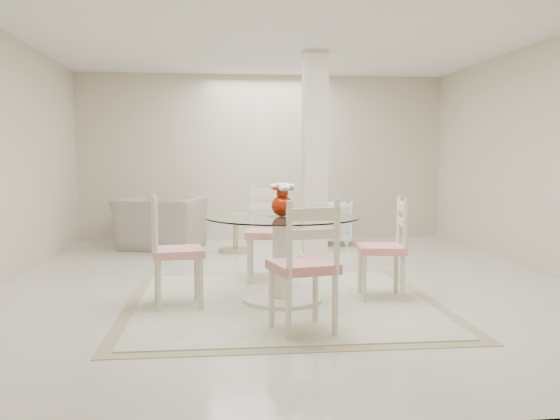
{
  "coord_description": "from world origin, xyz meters",
  "views": [
    {
      "loc": [
        -0.75,
        -6.29,
        1.34
      ],
      "look_at": [
        -0.16,
        -0.71,
        0.85
      ],
      "focal_mm": 38.0,
      "sensor_mm": 36.0,
      "label": 1
    }
  ],
  "objects": [
    {
      "name": "recliner_taupe",
      "position": [
        -1.6,
        2.59,
        0.38
      ],
      "size": [
        1.4,
        1.3,
        0.76
      ],
      "primitive_type": "imported",
      "rotation": [
        0.0,
        0.0,
        2.86
      ],
      "color": "gray",
      "rests_on": "ground"
    },
    {
      "name": "dining_chair_east",
      "position": [
        0.86,
        -0.86,
        0.57
      ],
      "size": [
        0.48,
        0.48,
        1.08
      ],
      "rotation": [
        0.0,
        0.0,
        -1.7
      ],
      "color": "beige",
      "rests_on": "ground"
    },
    {
      "name": "room_shell",
      "position": [
        0.0,
        0.0,
        1.86
      ],
      "size": [
        6.02,
        7.02,
        2.71
      ],
      "color": "beige",
      "rests_on": "ground"
    },
    {
      "name": "dining_chair_north",
      "position": [
        -0.21,
        0.11,
        0.62
      ],
      "size": [
        0.52,
        0.52,
        1.17
      ],
      "rotation": [
        0.0,
        0.0,
        -0.12
      ],
      "color": "beige",
      "rests_on": "ground"
    },
    {
      "name": "red_vase",
      "position": [
        -0.16,
        -0.91,
        0.97
      ],
      "size": [
        0.23,
        0.22,
        0.31
      ],
      "color": "#9E1904",
      "rests_on": "dining_table"
    },
    {
      "name": "area_rug",
      "position": [
        -0.16,
        -0.91,
        0.01
      ],
      "size": [
        2.88,
        2.88,
        0.02
      ],
      "color": "tan",
      "rests_on": "ground"
    },
    {
      "name": "dining_chair_west",
      "position": [
        -1.18,
        -0.97,
        0.59
      ],
      "size": [
        0.5,
        0.5,
        1.11
      ],
      "rotation": [
        0.0,
        0.0,
        1.71
      ],
      "color": "beige",
      "rests_on": "ground"
    },
    {
      "name": "column",
      "position": [
        0.5,
        1.3,
        1.35
      ],
      "size": [
        0.3,
        0.3,
        2.7
      ],
      "primitive_type": "cube",
      "color": "beige",
      "rests_on": "ground"
    },
    {
      "name": "armchair_white",
      "position": [
        1.0,
        2.86,
        0.34
      ],
      "size": [
        0.88,
        0.9,
        0.68
      ],
      "primitive_type": "imported",
      "rotation": [
        0.0,
        0.0,
        2.9
      ],
      "color": "white",
      "rests_on": "ground"
    },
    {
      "name": "dining_table",
      "position": [
        -0.16,
        -0.91,
        0.41
      ],
      "size": [
        1.4,
        1.4,
        0.81
      ],
      "rotation": [
        0.0,
        0.0,
        0.06
      ],
      "color": "beige",
      "rests_on": "ground"
    },
    {
      "name": "side_table",
      "position": [
        -0.5,
        2.19,
        0.25
      ],
      "size": [
        0.52,
        0.52,
        0.54
      ],
      "color": "tan",
      "rests_on": "ground"
    },
    {
      "name": "ground",
      "position": [
        0.0,
        0.0,
        0.0
      ],
      "size": [
        7.0,
        7.0,
        0.0
      ],
      "primitive_type": "plane",
      "color": "silver",
      "rests_on": "ground"
    },
    {
      "name": "dining_chair_south",
      "position": [
        -0.09,
        -1.93,
        0.6
      ],
      "size": [
        0.55,
        0.55,
        1.14
      ],
      "rotation": [
        0.0,
        0.0,
        3.38
      ],
      "color": "beige",
      "rests_on": "ground"
    }
  ]
}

